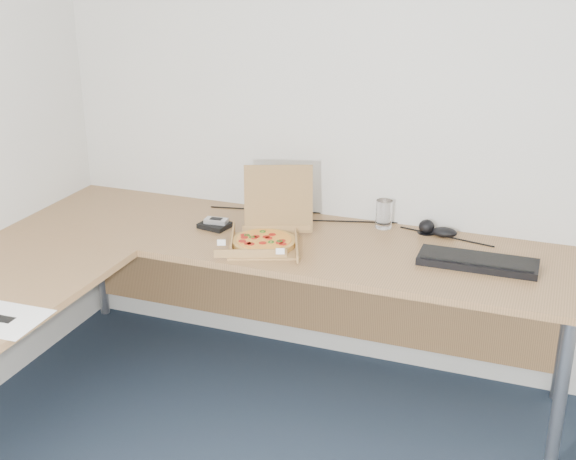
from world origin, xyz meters
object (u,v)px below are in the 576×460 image
at_px(drinking_glass, 384,214).
at_px(wallet, 215,225).
at_px(keyboard, 478,262).
at_px(pizza_box, 266,237).
at_px(desk, 176,271).

xyz_separation_m(drinking_glass, wallet, (-0.72, -0.27, -0.05)).
bearing_deg(wallet, drinking_glass, 31.53).
height_order(keyboard, wallet, keyboard).
bearing_deg(pizza_box, keyboard, -15.24).
height_order(drinking_glass, keyboard, drinking_glass).
bearing_deg(keyboard, wallet, 178.65).
bearing_deg(desk, pizza_box, 50.68).
bearing_deg(desk, wallet, 94.01).
xyz_separation_m(pizza_box, keyboard, (0.89, 0.10, -0.02)).
xyz_separation_m(pizza_box, wallet, (-0.30, 0.11, -0.03)).
bearing_deg(wallet, pizza_box, -9.87).
distance_m(keyboard, wallet, 1.18).
bearing_deg(wallet, desk, -75.04).
distance_m(desk, keyboard, 1.23).
xyz_separation_m(drinking_glass, keyboard, (0.46, -0.28, -0.05)).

